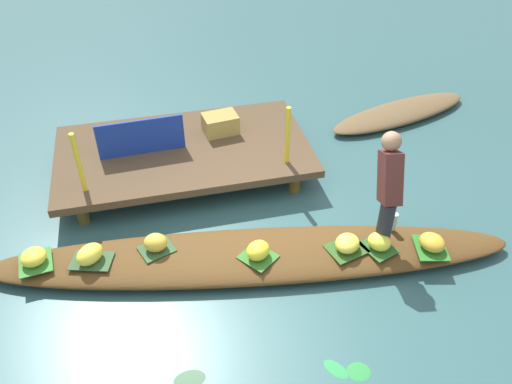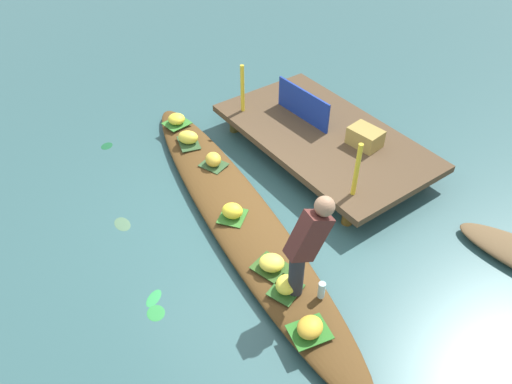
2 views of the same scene
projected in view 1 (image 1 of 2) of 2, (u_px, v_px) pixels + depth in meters
name	position (u px, v px, depth m)	size (l,w,h in m)	color
canal_water	(252.00, 263.00, 5.60)	(40.00, 40.00, 0.00)	#305758
dock_platform	(183.00, 151.00, 6.70)	(3.20, 1.80, 0.37)	#4E3B27
vendor_boat	(252.00, 256.00, 5.54)	(5.58, 0.84, 0.20)	#513517
moored_boat	(400.00, 113.00, 7.94)	(2.42, 0.62, 0.16)	brown
leaf_mat_0	(157.00, 249.00, 5.48)	(0.34, 0.28, 0.01)	#30502B
banana_bunch_0	(156.00, 243.00, 5.42)	(0.24, 0.22, 0.19)	gold
leaf_mat_1	(431.00, 248.00, 5.49)	(0.39, 0.32, 0.01)	#2A7023
banana_bunch_1	(432.00, 242.00, 5.44)	(0.28, 0.24, 0.16)	gold
leaf_mat_2	(35.00, 262.00, 5.33)	(0.37, 0.33, 0.01)	#367A2C
banana_bunch_2	(33.00, 257.00, 5.28)	(0.26, 0.25, 0.16)	yellow
leaf_mat_3	(378.00, 248.00, 5.49)	(0.34, 0.29, 0.01)	#295A22
banana_bunch_3	(379.00, 242.00, 5.44)	(0.24, 0.22, 0.17)	yellow
leaf_mat_4	(92.00, 261.00, 5.34)	(0.42, 0.28, 0.01)	#2E4F2A
banana_bunch_4	(90.00, 254.00, 5.28)	(0.30, 0.21, 0.19)	yellow
leaf_mat_5	(346.00, 249.00, 5.48)	(0.39, 0.32, 0.01)	#2E531D
banana_bunch_5	(347.00, 243.00, 5.43)	(0.28, 0.25, 0.16)	#F9E149
leaf_mat_6	(258.00, 257.00, 5.39)	(0.31, 0.34, 0.01)	#316F26
banana_bunch_6	(258.00, 250.00, 5.33)	(0.22, 0.26, 0.19)	yellow
vendor_person	(389.00, 185.00, 5.21)	(0.25, 0.49, 1.22)	#28282D
water_bottle	(394.00, 221.00, 5.67)	(0.08, 0.08, 0.21)	silver
market_banner	(141.00, 137.00, 6.43)	(1.07, 0.03, 0.47)	navy
railing_post_west	(79.00, 163.00, 5.76)	(0.06, 0.06, 0.75)	gold
railing_post_east	(288.00, 135.00, 6.20)	(0.06, 0.06, 0.75)	gold
produce_crate	(220.00, 124.00, 6.89)	(0.44, 0.32, 0.25)	#9E8540
drifting_plant_0	(190.00, 379.00, 4.52)	(0.28, 0.18, 0.01)	#466A4C
drifting_plant_1	(336.00, 369.00, 4.59)	(0.25, 0.13, 0.01)	#2B8E46
drifting_plant_3	(359.00, 371.00, 4.57)	(0.21, 0.19, 0.01)	#2A843B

